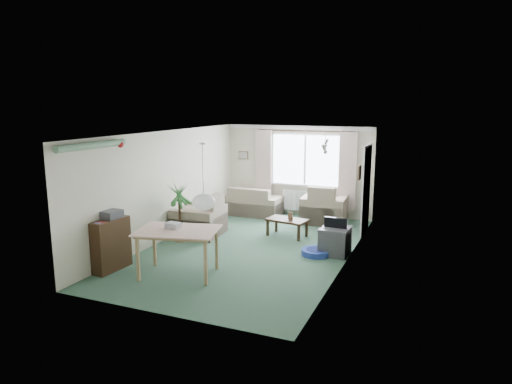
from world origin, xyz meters
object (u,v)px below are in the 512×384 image
at_px(armchair_left, 199,214).
at_px(houseplant, 180,212).
at_px(sofa, 253,201).
at_px(coffee_table, 287,228).
at_px(pet_bed, 316,252).
at_px(tv_cube, 335,241).
at_px(dining_table, 179,253).
at_px(bookshelf, 111,245).
at_px(armchair_corner, 324,203).

relative_size(armchair_left, houseplant, 0.82).
relative_size(sofa, houseplant, 1.18).
relative_size(armchair_left, coffee_table, 1.19).
bearing_deg(pet_bed, tv_cube, 31.98).
relative_size(dining_table, tv_cube, 2.13).
height_order(armchair_left, dining_table, armchair_left).
relative_size(bookshelf, tv_cube, 1.57).
bearing_deg(dining_table, bookshelf, -168.69).
relative_size(armchair_left, tv_cube, 1.77).
bearing_deg(tv_cube, armchair_left, 179.19).
relative_size(sofa, pet_bed, 2.61).
bearing_deg(houseplant, armchair_corner, 47.97).
bearing_deg(tv_cube, dining_table, -134.41).
height_order(armchair_left, pet_bed, armchair_left).
bearing_deg(coffee_table, sofa, 133.49).
bearing_deg(dining_table, tv_cube, 43.45).
xyz_separation_m(armchair_corner, tv_cube, (0.83, -2.39, -0.21)).
relative_size(dining_table, pet_bed, 2.20).
bearing_deg(dining_table, sofa, 96.40).
xyz_separation_m(armchair_corner, armchair_left, (-2.37, -2.23, -0.01)).
relative_size(sofa, tv_cube, 2.53).
xyz_separation_m(bookshelf, dining_table, (1.25, 0.25, -0.07)).
height_order(coffee_table, tv_cube, tv_cube).
xyz_separation_m(armchair_left, coffee_table, (1.91, 0.66, -0.27)).
bearing_deg(pet_bed, houseplant, -176.16).
relative_size(armchair_corner, coffee_table, 1.21).
relative_size(coffee_table, bookshelf, 0.95).
distance_m(armchair_left, dining_table, 2.50).
distance_m(armchair_corner, dining_table, 4.79).
height_order(dining_table, tv_cube, dining_table).
relative_size(armchair_corner, bookshelf, 1.14).
bearing_deg(houseplant, bookshelf, -95.41).
xyz_separation_m(tv_cube, pet_bed, (-0.33, -0.21, -0.22)).
bearing_deg(armchair_left, bookshelf, -12.38).
height_order(houseplant, tv_cube, houseplant).
height_order(armchair_corner, bookshelf, armchair_corner).
distance_m(armchair_left, tv_cube, 3.21).
height_order(armchair_left, coffee_table, armchair_left).
bearing_deg(pet_bed, coffee_table, 132.98).
xyz_separation_m(armchair_corner, houseplant, (-2.52, -2.80, 0.16)).
bearing_deg(dining_table, coffee_table, 71.56).
relative_size(sofa, bookshelf, 1.61).
bearing_deg(coffee_table, bookshelf, -124.78).
height_order(armchair_left, houseplant, houseplant).
height_order(sofa, dining_table, dining_table).
bearing_deg(tv_cube, coffee_table, 149.59).
distance_m(armchair_corner, armchair_left, 3.25).
distance_m(coffee_table, houseplant, 2.44).
distance_m(bookshelf, houseplant, 2.02).
distance_m(bookshelf, tv_cube, 4.29).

